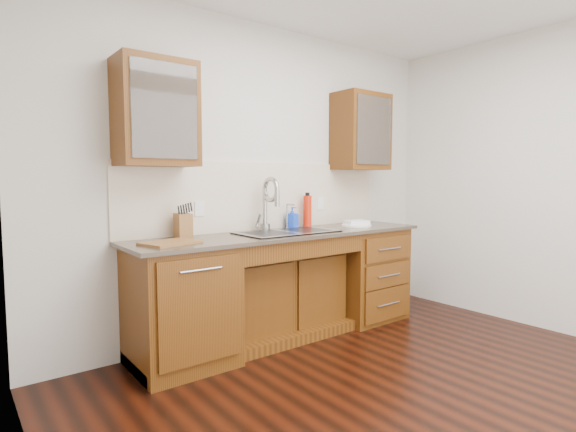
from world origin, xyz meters
TOP-DOWN VIEW (x-y plane):
  - ground at (0.00, 0.00)m, footprint 4.00×3.50m
  - wall_back at (0.00, 1.80)m, footprint 4.00×0.10m
  - wall_left at (-2.05, 0.00)m, footprint 0.10×3.50m
  - wall_right at (2.05, 0.00)m, footprint 0.10×3.50m
  - base_cabinet_left at (-0.95, 1.44)m, footprint 0.70×0.62m
  - base_cabinet_center at (0.00, 1.53)m, footprint 1.20×0.44m
  - base_cabinet_right at (0.95, 1.44)m, footprint 0.70×0.62m
  - countertop at (0.00, 1.43)m, footprint 2.70×0.65m
  - backsplash at (0.00, 1.74)m, footprint 2.70×0.02m
  - sink at (0.00, 1.41)m, footprint 0.84×0.46m
  - faucet at (-0.07, 1.64)m, footprint 0.04×0.04m
  - filter_tap at (0.18, 1.65)m, footprint 0.02×0.02m
  - upper_cabinet_left at (-1.05, 1.58)m, footprint 0.55×0.34m
  - upper_cabinet_right at (1.05, 1.58)m, footprint 0.55×0.34m
  - outlet_left at (-0.65, 1.73)m, footprint 0.08×0.01m
  - outlet_right at (0.65, 1.73)m, footprint 0.08×0.01m
  - soap_bottle at (0.25, 1.66)m, footprint 0.11×0.11m
  - water_bottle at (0.41, 1.64)m, footprint 0.10×0.10m
  - plate at (0.83, 1.41)m, footprint 0.34×0.34m
  - dish_towel at (0.88, 1.46)m, footprint 0.25×0.20m
  - knife_block at (-0.85, 1.60)m, footprint 0.13×0.18m
  - cutting_board at (-1.04, 1.38)m, footprint 0.43×0.35m
  - cup_left_a at (-1.15, 1.58)m, footprint 0.16×0.16m
  - cup_left_b at (-1.00, 1.58)m, footprint 0.11×0.11m
  - cup_right_a at (0.95, 1.58)m, footprint 0.13×0.13m
  - cup_right_b at (1.10, 1.58)m, footprint 0.11×0.11m

SIDE VIEW (x-z plane):
  - ground at x=0.00m, z-range -0.10..0.00m
  - base_cabinet_center at x=0.00m, z-range 0.00..0.70m
  - base_cabinet_left at x=-0.95m, z-range 0.00..0.88m
  - base_cabinet_right at x=0.95m, z-range 0.00..0.88m
  - sink at x=0.00m, z-range 0.73..0.92m
  - countertop at x=0.00m, z-range 0.88..0.91m
  - plate at x=0.83m, z-range 0.91..0.93m
  - cutting_board at x=-1.04m, z-range 0.91..0.93m
  - dish_towel at x=0.88m, z-range 0.93..0.96m
  - knife_block at x=-0.85m, z-range 0.91..1.10m
  - soap_bottle at x=0.25m, z-range 0.91..1.10m
  - filter_tap at x=0.18m, z-range 0.91..1.15m
  - water_bottle at x=0.41m, z-range 0.91..1.20m
  - faucet at x=-0.07m, z-range 0.91..1.31m
  - outlet_left at x=-0.65m, z-range 1.06..1.18m
  - outlet_right at x=0.65m, z-range 1.06..1.18m
  - backsplash at x=0.00m, z-range 0.91..1.50m
  - wall_back at x=0.00m, z-range 0.00..2.70m
  - wall_left at x=-2.05m, z-range 0.00..2.70m
  - wall_right at x=2.05m, z-range 0.00..2.70m
  - cup_right_a at x=0.95m, z-range 1.72..1.81m
  - cup_left_b at x=-1.00m, z-range 1.72..1.81m
  - cup_right_b at x=1.10m, z-range 1.72..1.81m
  - cup_left_a at x=-1.15m, z-range 1.72..1.82m
  - upper_cabinet_left at x=-1.05m, z-range 1.45..2.20m
  - upper_cabinet_right at x=1.05m, z-range 1.45..2.20m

